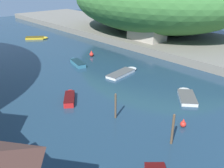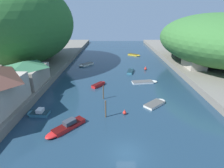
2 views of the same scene
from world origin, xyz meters
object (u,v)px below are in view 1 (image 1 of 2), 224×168
at_px(boat_yellow_tender, 124,72).
at_px(boat_small_dinghy, 186,95).
at_px(channel_buoy_far, 92,54).
at_px(right_bank_cottage, 147,28).
at_px(boat_white_cruiser, 70,97).
at_px(channel_buoy_near, 183,124).
at_px(boat_near_quay, 77,62).
at_px(boat_red_skiff, 38,38).

distance_m(boat_yellow_tender, boat_small_dinghy, 10.97).
height_order(boat_yellow_tender, channel_buoy_far, channel_buoy_far).
height_order(right_bank_cottage, boat_yellow_tender, right_bank_cottage).
bearing_deg(boat_white_cruiser, channel_buoy_near, -31.92).
bearing_deg(channel_buoy_near, boat_near_quay, 82.34).
height_order(right_bank_cottage, channel_buoy_near, right_bank_cottage).
height_order(right_bank_cottage, boat_red_skiff, right_bank_cottage).
height_order(boat_small_dinghy, boat_red_skiff, boat_red_skiff).
bearing_deg(right_bank_cottage, channel_buoy_near, -132.08).
height_order(boat_small_dinghy, boat_white_cruiser, boat_white_cruiser).
distance_m(boat_red_skiff, channel_buoy_far, 19.89).
bearing_deg(boat_near_quay, boat_yellow_tender, -57.67).
bearing_deg(boat_white_cruiser, boat_small_dinghy, -3.08).
xyz_separation_m(boat_red_skiff, channel_buoy_near, (-6.67, -44.67, 0.10)).
xyz_separation_m(channel_buoy_near, channel_buoy_far, (7.63, 24.81, 0.09)).
relative_size(boat_red_skiff, boat_white_cruiser, 1.30).
distance_m(boat_near_quay, channel_buoy_near, 23.19).
xyz_separation_m(boat_small_dinghy, boat_white_cruiser, (-11.09, 8.93, 0.12)).
bearing_deg(channel_buoy_near, boat_red_skiff, 81.50).
distance_m(boat_small_dinghy, channel_buoy_near, 6.94).
distance_m(boat_red_skiff, boat_white_cruiser, 34.33).
xyz_separation_m(right_bank_cottage, channel_buoy_far, (-13.07, 1.88, -3.41)).
distance_m(channel_buoy_near, channel_buoy_far, 25.95).
bearing_deg(right_bank_cottage, boat_white_cruiser, -157.87).
relative_size(boat_yellow_tender, boat_red_skiff, 1.23).
xyz_separation_m(boat_yellow_tender, boat_white_cruiser, (-11.00, -2.04, 0.13)).
xyz_separation_m(boat_near_quay, boat_white_cruiser, (-8.19, -10.55, 0.03)).
bearing_deg(boat_small_dinghy, boat_yellow_tender, 138.60).
bearing_deg(channel_buoy_near, boat_white_cruiser, 112.32).
relative_size(boat_small_dinghy, boat_red_skiff, 0.93).
distance_m(right_bank_cottage, boat_yellow_tender, 17.42).
bearing_deg(boat_yellow_tender, boat_red_skiff, 168.78).
height_order(boat_yellow_tender, boat_red_skiff, boat_red_skiff).
bearing_deg(boat_near_quay, channel_buoy_near, -83.60).
height_order(channel_buoy_near, channel_buoy_far, channel_buoy_far).
bearing_deg(channel_buoy_near, boat_small_dinghy, 30.34).
bearing_deg(channel_buoy_far, boat_red_skiff, 92.74).
bearing_deg(channel_buoy_far, channel_buoy_near, -107.09).
height_order(boat_small_dinghy, channel_buoy_near, channel_buoy_near).
xyz_separation_m(boat_yellow_tender, channel_buoy_near, (-5.90, -14.47, 0.14)).
relative_size(boat_near_quay, boat_small_dinghy, 1.05).
bearing_deg(boat_near_quay, boat_small_dinghy, -67.49).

